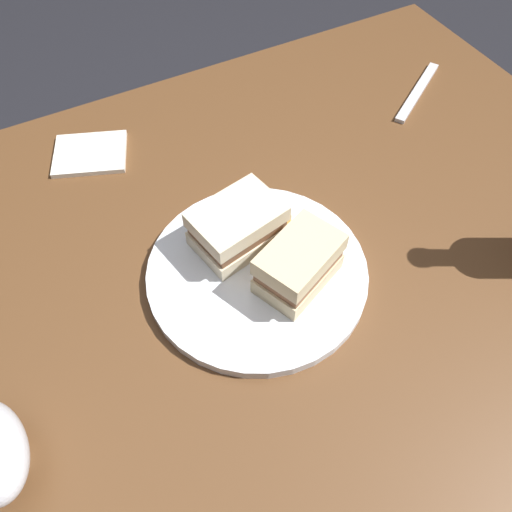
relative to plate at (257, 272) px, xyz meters
The scene contains 11 objects.
ground_plane 0.75m from the plate, 109.12° to the right, with size 6.00×6.00×0.00m, color black.
dining_table 0.38m from the plate, 109.12° to the right, with size 1.21×0.86×0.75m, color brown.
plate is the anchor object (origin of this frame).
sandwich_half_left 0.07m from the plate, 135.40° to the left, with size 0.12×0.10×0.07m.
sandwich_half_right 0.06m from the plate, 89.02° to the right, with size 0.13×0.10×0.06m.
potato_wedge_front 0.04m from the plate, 161.63° to the right, with size 0.05×0.02×0.02m, color #B77F33.
potato_wedge_middle 0.06m from the plate, 143.05° to the right, with size 0.05×0.02×0.02m, color gold.
potato_wedge_back 0.06m from the plate, behind, with size 0.04×0.02×0.02m, color #B77F33.
potato_wedge_left_edge 0.06m from the plate, 137.70° to the right, with size 0.05×0.02×0.02m, color #B77F33.
napkin 0.34m from the plate, 68.64° to the right, with size 0.11×0.09×0.01m, color silver.
fork 0.47m from the plate, 154.09° to the right, with size 0.18×0.02×0.01m, color silver.
Camera 1 is at (0.18, 0.34, 1.30)m, focal length 35.61 mm.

